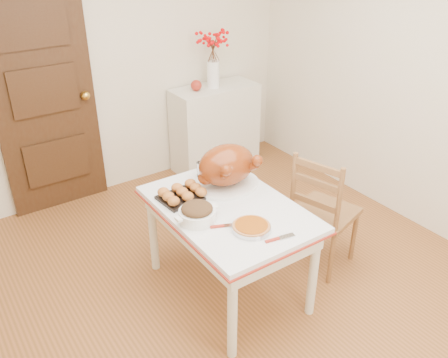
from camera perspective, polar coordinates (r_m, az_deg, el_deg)
floor at (r=3.52m, az=2.87°, el=-13.21°), size 3.50×4.00×0.00m
wall_back at (r=4.51m, az=-12.64°, el=13.91°), size 3.50×0.00×2.50m
wall_right at (r=4.10m, az=23.64°, el=10.77°), size 0.00×4.00×2.50m
door_back at (r=4.34m, az=-20.75°, el=9.14°), size 0.85×0.06×2.06m
sideboard at (r=4.97m, az=-1.07°, el=6.12°), size 0.88×0.39×0.88m
kitchen_table at (r=3.31m, az=0.49°, el=-8.42°), size 0.80×1.17×0.70m
chair_oak at (r=3.58m, az=12.02°, el=-3.60°), size 0.52×0.52×0.94m
berry_vase at (r=4.74m, az=-1.32°, el=14.06°), size 0.28×0.28×0.54m
apple at (r=4.70m, az=-3.35°, el=11.14°), size 0.11×0.11×0.11m
turkey_platter at (r=3.27m, az=0.31°, el=1.44°), size 0.56×0.49×0.30m
pumpkin_pie at (r=2.88m, az=3.30°, el=-5.69°), size 0.27×0.27×0.05m
stuffing_dish at (r=2.95m, az=-3.25°, el=-4.06°), size 0.35×0.31×0.11m
rolls_tray at (r=3.19m, az=-5.02°, el=-1.71°), size 0.32×0.26×0.08m
pie_server at (r=2.83m, az=6.72°, el=-7.03°), size 0.20×0.09×0.01m
carving_knife at (r=2.92m, az=0.65°, el=-5.55°), size 0.24×0.15×0.01m
drinking_glass at (r=3.45m, az=-2.76°, el=1.16°), size 0.07×0.07×0.11m
shaker_pair at (r=3.52m, az=-0.20°, el=1.54°), size 0.09×0.06×0.09m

